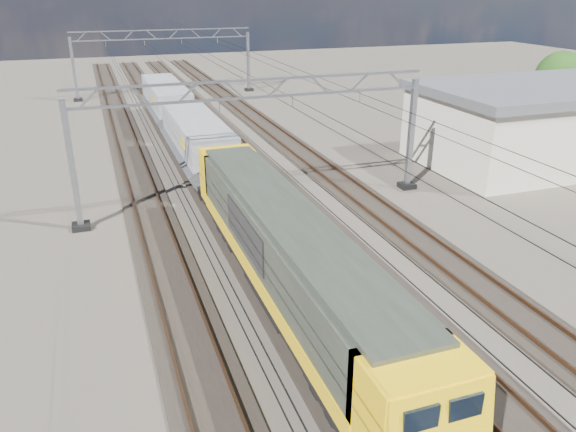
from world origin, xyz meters
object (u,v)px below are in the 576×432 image
object	(u,v)px
catenary_gantry_mid	(258,139)
hopper_wagon_lead	(197,140)
locomotive	(286,252)
hopper_wagon_mid	(166,100)
catenary_gantry_far	(165,60)
tree_far	(565,79)
industrial_shed	(552,122)

from	to	relation	value
catenary_gantry_mid	hopper_wagon_lead	bearing A→B (deg)	105.48
catenary_gantry_mid	locomotive	distance (m)	10.78
hopper_wagon_mid	catenary_gantry_far	bearing A→B (deg)	82.19
catenary_gantry_far	catenary_gantry_mid	bearing A→B (deg)	-90.00
catenary_gantry_mid	hopper_wagon_mid	world-z (taller)	catenary_gantry_mid
hopper_wagon_lead	catenary_gantry_far	bearing A→B (deg)	86.02
locomotive	tree_far	world-z (taller)	tree_far
catenary_gantry_far	hopper_wagon_mid	world-z (taller)	catenary_gantry_far
hopper_wagon_lead	tree_far	size ratio (longest dim) A/B	2.02
industrial_shed	catenary_gantry_mid	bearing A→B (deg)	-174.81
locomotive	tree_far	bearing A→B (deg)	32.09
locomotive	industrial_shed	distance (m)	27.05
locomotive	hopper_wagon_lead	size ratio (longest dim) A/B	1.62
catenary_gantry_mid	tree_far	xyz separation A→B (m)	(30.32, 9.79, 0.19)
locomotive	industrial_shed	bearing A→B (deg)	27.46
hopper_wagon_mid	tree_far	world-z (taller)	tree_far
catenary_gantry_mid	hopper_wagon_lead	world-z (taller)	catenary_gantry_mid
catenary_gantry_mid	catenary_gantry_far	distance (m)	36.00
catenary_gantry_mid	hopper_wagon_mid	distance (m)	21.58
catenary_gantry_mid	hopper_wagon_lead	xyz separation A→B (m)	(-2.00, 7.22, -1.67)
catenary_gantry_mid	tree_far	bearing A→B (deg)	17.90
hopper_wagon_mid	industrial_shed	world-z (taller)	industrial_shed
locomotive	industrial_shed	xyz separation A→B (m)	(24.00, 12.47, 0.40)
locomotive	industrial_shed	world-z (taller)	industrial_shed
catenary_gantry_mid	locomotive	bearing A→B (deg)	-100.81
locomotive	tree_far	xyz separation A→B (m)	(32.32, 20.26, 1.77)
catenary_gantry_mid	industrial_shed	world-z (taller)	catenary_gantry_mid
industrial_shed	tree_far	size ratio (longest dim) A/B	2.89
catenary_gantry_far	hopper_wagon_lead	distance (m)	28.90
hopper_wagon_mid	tree_far	distance (m)	34.40
catenary_gantry_mid	tree_far	world-z (taller)	catenary_gantry_mid
catenary_gantry_far	tree_far	distance (m)	40.08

